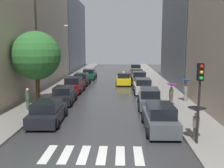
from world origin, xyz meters
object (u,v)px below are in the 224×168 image
object	(u,v)px
parked_car_right_third	(143,86)
pedestrian_far_side	(171,90)
parked_car_right_fourth	(139,78)
taxi_midroad	(123,79)
parked_car_left_third	(74,85)
pedestrian_foreground	(28,98)
parked_car_left_fourth	(82,80)
pedestrian_near_tree	(186,86)
parked_car_right_second	(149,98)
parked_car_right_nearest	(160,118)
lamp_post_left	(67,52)
parked_car_right_fifth	(136,74)
parked_car_right_sixth	(136,70)
parked_car_left_nearest	(48,112)
traffic_light_right_corner	(200,86)
parked_car_left_fifth	(89,74)
pedestrian_by_kerb	(196,117)
parked_car_left_second	(64,95)
street_tree_left	(36,56)

from	to	relation	value
parked_car_right_third	pedestrian_far_side	size ratio (longest dim) A/B	2.26
parked_car_right_fourth	taxi_midroad	world-z (taller)	same
parked_car_left_third	pedestrian_foreground	xyz separation A→B (m)	(-2.23, -8.30, 0.26)
parked_car_left_fourth	pedestrian_foreground	distance (m)	13.90
parked_car_right_fourth	pedestrian_near_tree	xyz separation A→B (m)	(3.61, -10.93, 0.79)
parked_car_right_second	parked_car_left_third	bearing A→B (deg)	51.90
parked_car_right_nearest	pedestrian_near_tree	bearing A→B (deg)	-24.87
pedestrian_foreground	pedestrian_far_side	world-z (taller)	pedestrian_far_side
pedestrian_far_side	lamp_post_left	world-z (taller)	lamp_post_left
parked_car_right_fifth	pedestrian_near_tree	distance (m)	17.60
parked_car_right_fifth	parked_car_right_sixth	distance (m)	6.16
pedestrian_foreground	pedestrian_near_tree	distance (m)	14.03
pedestrian_foreground	pedestrian_near_tree	bearing A→B (deg)	132.19
parked_car_left_nearest	traffic_light_right_corner	distance (m)	10.29
parked_car_left_nearest	parked_car_left_third	world-z (taller)	parked_car_left_third
pedestrian_near_tree	pedestrian_far_side	distance (m)	2.56
parked_car_right_fourth	parked_car_right_fifth	world-z (taller)	parked_car_right_fourth
parked_car_right_third	parked_car_right_fifth	world-z (taller)	parked_car_right_third
parked_car_right_fourth	parked_car_right_sixth	world-z (taller)	parked_car_right_fourth
parked_car_left_fifth	parked_car_right_fifth	distance (m)	7.49
parked_car_right_nearest	parked_car_right_third	world-z (taller)	parked_car_right_nearest
parked_car_left_fourth	traffic_light_right_corner	bearing A→B (deg)	-153.79
pedestrian_near_tree	parked_car_left_fourth	bearing A→B (deg)	-66.00
pedestrian_by_kerb	parked_car_right_second	bearing A→B (deg)	140.28
pedestrian_far_side	taxi_midroad	bearing A→B (deg)	2.65
parked_car_left_second	taxi_midroad	distance (m)	13.00
parked_car_left_fourth	pedestrian_near_tree	bearing A→B (deg)	-130.38
parked_car_left_fifth	parked_car_right_fourth	xyz separation A→B (m)	(7.46, -5.61, 0.10)
parked_car_right_third	lamp_post_left	bearing A→B (deg)	67.10
traffic_light_right_corner	lamp_post_left	bearing A→B (deg)	120.14
parked_car_left_third	lamp_post_left	bearing A→B (deg)	23.52
parked_car_right_fourth	street_tree_left	world-z (taller)	street_tree_left
parked_car_left_third	parked_car_right_fifth	xyz separation A→B (m)	(7.73, 12.45, -0.08)
parked_car_right_second	parked_car_right_fifth	size ratio (longest dim) A/B	1.05
parked_car_left_fifth	parked_car_left_second	bearing A→B (deg)	-179.93
parked_car_left_nearest	parked_car_right_fifth	size ratio (longest dim) A/B	1.02
parked_car_left_nearest	traffic_light_right_corner	xyz separation A→B (m)	(9.19, -3.85, 2.56)
pedestrian_near_tree	parked_car_right_third	bearing A→B (deg)	-77.12
pedestrian_foreground	street_tree_left	xyz separation A→B (m)	(0.12, 2.17, 3.35)
parked_car_left_second	pedestrian_far_side	bearing A→B (deg)	-99.44
parked_car_right_nearest	traffic_light_right_corner	size ratio (longest dim) A/B	1.07
parked_car_right_fifth	pedestrian_near_tree	size ratio (longest dim) A/B	2.21
parked_car_right_fifth	parked_car_right_third	bearing A→B (deg)	177.36
parked_car_right_fourth	parked_car_right_sixth	distance (m)	12.44
lamp_post_left	parked_car_right_fourth	bearing A→B (deg)	14.22
parked_car_right_sixth	pedestrian_far_side	bearing A→B (deg)	-174.08
parked_car_right_fourth	parked_car_left_second	bearing A→B (deg)	145.67
parked_car_right_second	parked_car_right_sixth	distance (m)	25.25
lamp_post_left	taxi_midroad	bearing A→B (deg)	19.58
parked_car_right_fifth	pedestrian_by_kerb	size ratio (longest dim) A/B	2.47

